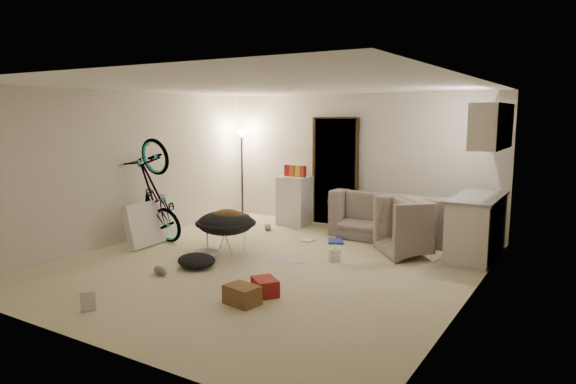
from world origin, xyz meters
The scene contains 38 objects.
floor centered at (0.00, 0.00, -0.01)m, with size 5.50×6.00×0.02m, color beige.
ceiling centered at (0.00, 0.00, 2.51)m, with size 5.50×6.00×0.02m, color white.
wall_back centered at (0.00, 3.01, 1.25)m, with size 5.50×0.02×2.50m, color beige.
wall_front centered at (0.00, -3.01, 1.25)m, with size 5.50×0.02×2.50m, color beige.
wall_left centered at (-2.76, 0.00, 1.25)m, with size 0.02×6.00×2.50m, color beige.
wall_right centered at (2.76, 0.00, 1.25)m, with size 0.02×6.00×2.50m, color beige.
doorway centered at (-0.40, 2.97, 1.02)m, with size 0.85×0.10×2.04m, color black.
door_trim centered at (-0.40, 2.94, 1.02)m, with size 0.97×0.04×2.10m, color black.
floor_lamp centered at (-2.40, 2.65, 1.31)m, with size 0.28×0.28×1.81m.
kitchen_counter centered at (2.43, 2.00, 0.44)m, with size 0.60×1.50×0.88m, color beige.
counter_top centered at (2.43, 2.00, 0.90)m, with size 0.64×1.54×0.04m, color gray.
kitchen_uppers centered at (2.56, 2.00, 1.95)m, with size 0.38×1.40×0.65m, color beige.
sofa centered at (0.94, 2.45, 0.30)m, with size 2.04×0.80×0.60m, color #373F38.
armchair centered at (1.70, 1.74, 0.32)m, with size 0.98×0.86×0.64m, color #373F38.
bicycle centered at (-2.30, 0.11, 0.47)m, with size 0.62×1.77×0.93m, color black.
book_asset centered at (-0.73, -2.55, 0.01)m, with size 0.16×0.22×0.02m, color maroon.
mini_fridge centered at (-1.07, 2.55, 0.47)m, with size 0.55×0.55×0.93m, color white.
snack_box_0 centered at (-1.24, 2.55, 1.00)m, with size 0.10×0.07×0.30m, color maroon.
snack_box_1 centered at (-1.12, 2.55, 1.00)m, with size 0.10×0.07×0.30m, color #B34416.
snack_box_2 centered at (-1.00, 2.55, 1.00)m, with size 0.10×0.07×0.30m, color gold.
snack_box_3 centered at (-0.88, 2.55, 1.00)m, with size 0.10×0.07×0.30m, color maroon.
saucer_chair centered at (-0.88, 0.17, 0.39)m, with size 0.93×0.93×0.66m.
hoodie centered at (-0.83, 0.14, 0.59)m, with size 0.48×0.40×0.22m, color #4E331A.
sofa_drape centered at (-0.01, 2.45, 0.54)m, with size 0.56×0.46×0.28m, color black.
tv_box centered at (-2.30, 0.00, 0.35)m, with size 0.13×1.07×0.71m, color silver.
drink_case_a centered at (0.61, -1.43, 0.11)m, with size 0.38×0.27×0.22m, color brown.
drink_case_b centered at (0.66, -1.05, 0.10)m, with size 0.34×0.25×0.20m, color maroon.
juicer centered at (0.73, 0.66, 0.10)m, with size 0.18×0.18×0.26m.
newspaper centered at (0.09, 0.38, 0.00)m, with size 0.39×0.51×0.01m, color beige.
book_blue centered at (0.25, 1.67, 0.02)m, with size 0.24×0.33×0.03m, color #2D3CA5.
book_white centered at (-0.19, 1.51, 0.01)m, with size 0.18×0.23×0.02m, color silver.
shoe_0 centered at (0.05, 2.55, 0.05)m, with size 0.28×0.12×0.10m, color #2D3CA5.
shoe_1 centered at (-1.24, 1.85, 0.06)m, with size 0.30×0.12×0.11m, color slate.
shoe_2 centered at (-0.73, -0.58, 0.06)m, with size 0.30×0.12×0.11m, color #2D3CA5.
shoe_3 centered at (-0.97, -1.13, 0.05)m, with size 0.29×0.12×0.11m, color slate.
clothes_lump_a centered at (-0.78, -0.62, 0.09)m, with size 0.58×0.50×0.19m, color black.
clothes_lump_b centered at (0.97, 2.53, 0.07)m, with size 0.49×0.43×0.15m, color black.
clothes_lump_c centered at (-0.99, -0.15, 0.06)m, with size 0.41×0.35×0.13m, color silver.
Camera 1 is at (3.93, -5.88, 2.12)m, focal length 32.00 mm.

